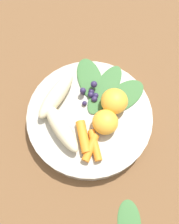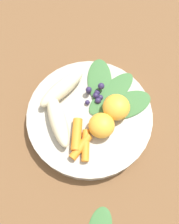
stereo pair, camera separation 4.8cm
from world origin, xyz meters
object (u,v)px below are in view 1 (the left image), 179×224
Objects in this scene: banana_peeled_right at (56,96)px; kale_leaf_stray at (129,223)px; bowl at (90,117)px; banana_peeled_left at (61,127)px; orange_segment_near at (114,101)px.

kale_leaf_stray is (-0.18, -0.21, -0.04)m from banana_peeled_right.
kale_leaf_stray is at bearing -141.63° from bowl.
banana_peeled_right is 1.44× the size of kale_leaf_stray.
orange_segment_near is (0.09, -0.08, 0.00)m from banana_peeled_left.
banana_peeled_left and banana_peeled_right have the same top height.
bowl is 0.07m from orange_segment_near.
bowl is at bearing 89.37° from banana_peeled_left.
banana_peeled_left is 1.00× the size of banana_peeled_right.
banana_peeled_left reaches higher than bowl.
banana_peeled_left is at bearing 41.45° from banana_peeled_right.
bowl is at bearing 129.82° from orange_segment_near.
banana_peeled_right is at bearing 101.66° from orange_segment_near.
orange_segment_near is 0.68× the size of kale_leaf_stray.
kale_leaf_stray is (-0.12, -0.18, -0.04)m from banana_peeled_left.
orange_segment_near reaches higher than bowl.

